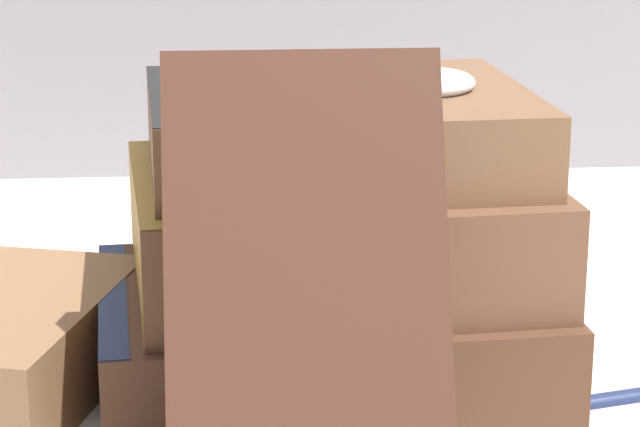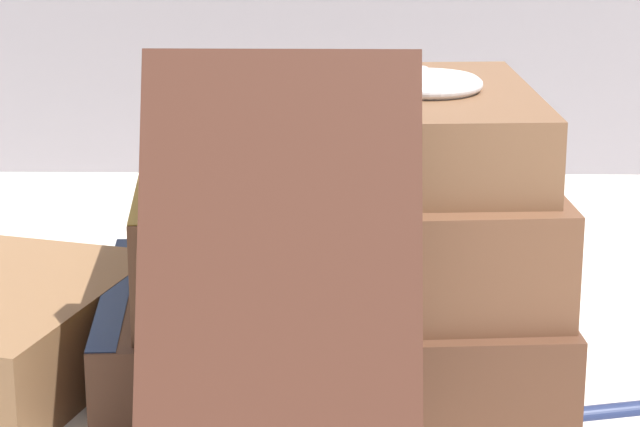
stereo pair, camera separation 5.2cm
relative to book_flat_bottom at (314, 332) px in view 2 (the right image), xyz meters
name	(u,v)px [view 2 (the right image)]	position (x,y,z in m)	size (l,w,h in m)	color
ground_plane	(247,392)	(-0.03, -0.02, -0.02)	(3.00, 3.00, 0.00)	beige
book_flat_bottom	(314,332)	(0.00, 0.00, 0.00)	(0.21, 0.16, 0.04)	#4C2D1E
book_flat_middle	(330,227)	(0.01, 0.01, 0.05)	(0.19, 0.16, 0.05)	brown
book_flat_top	(333,130)	(0.01, 0.01, 0.09)	(0.17, 0.15, 0.04)	brown
book_leaning_front	(280,304)	(-0.01, -0.11, 0.05)	(0.10, 0.08, 0.16)	#422319
pocket_watch	(426,83)	(0.05, 0.01, 0.11)	(0.05, 0.05, 0.01)	white
reading_glasses	(189,262)	(-0.07, 0.16, -0.02)	(0.11, 0.07, 0.00)	#4C3828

